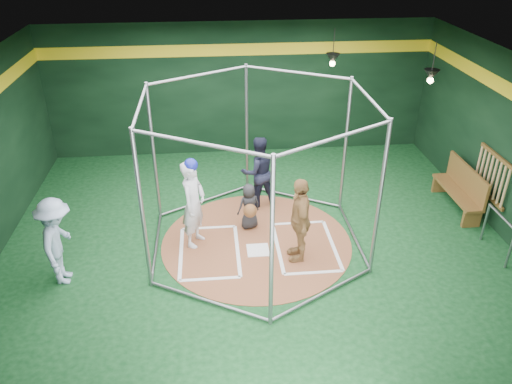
{
  "coord_description": "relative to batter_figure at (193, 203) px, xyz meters",
  "views": [
    {
      "loc": [
        -0.81,
        -8.25,
        5.75
      ],
      "look_at": [
        0.0,
        0.1,
        1.1
      ],
      "focal_mm": 35.0,
      "sensor_mm": 36.0,
      "label": 1
    }
  ],
  "objects": [
    {
      "name": "bystander_blue",
      "position": [
        -2.33,
        -0.93,
        -0.11
      ],
      "size": [
        0.64,
        1.08,
        1.65
      ],
      "primitive_type": "imported",
      "rotation": [
        0.0,
        0.0,
        1.6
      ],
      "color": "#9BB0CE",
      "rests_on": "ground"
    },
    {
      "name": "visitor_leopard",
      "position": [
        1.96,
        -0.66,
        -0.08
      ],
      "size": [
        0.42,
        0.99,
        1.68
      ],
      "primitive_type": "imported",
      "rotation": [
        0.0,
        0.0,
        -1.59
      ],
      "color": "tan",
      "rests_on": "clay_disc"
    },
    {
      "name": "batting_cage",
      "position": [
        1.21,
        -0.09,
        0.57
      ],
      "size": [
        4.05,
        4.67,
        3.0
      ],
      "color": "gray",
      "rests_on": "ground"
    },
    {
      "name": "batter_box_left",
      "position": [
        0.26,
        -0.34,
        -0.92
      ],
      "size": [
        1.17,
        1.77,
        0.01
      ],
      "color": "white",
      "rests_on": "clay_disc"
    },
    {
      "name": "home_plate",
      "position": [
        1.21,
        -0.39,
        -0.91
      ],
      "size": [
        0.43,
        0.43,
        0.01
      ],
      "primitive_type": "cube",
      "color": "white",
      "rests_on": "clay_disc"
    },
    {
      "name": "batter_box_right",
      "position": [
        2.16,
        -0.34,
        -0.92
      ],
      "size": [
        1.17,
        1.77,
        0.01
      ],
      "color": "white",
      "rests_on": "clay_disc"
    },
    {
      "name": "pendant_lamp_near",
      "position": [
        3.41,
        3.51,
        1.81
      ],
      "size": [
        0.34,
        0.34,
        0.9
      ],
      "color": "black",
      "rests_on": "room_shell"
    },
    {
      "name": "clay_disc",
      "position": [
        1.21,
        -0.09,
        -0.93
      ],
      "size": [
        3.8,
        3.8,
        0.01
      ],
      "primitive_type": "cylinder",
      "color": "brown",
      "rests_on": "ground"
    },
    {
      "name": "pendant_lamp_far",
      "position": [
        5.21,
        1.91,
        1.81
      ],
      "size": [
        0.34,
        0.34,
        0.9
      ],
      "color": "black",
      "rests_on": "room_shell"
    },
    {
      "name": "umpire",
      "position": [
        1.39,
        1.42,
        -0.11
      ],
      "size": [
        0.92,
        0.8,
        1.62
      ],
      "primitive_type": "imported",
      "rotation": [
        0.0,
        0.0,
        3.4
      ],
      "color": "black",
      "rests_on": "clay_disc"
    },
    {
      "name": "catcher_figure",
      "position": [
        1.11,
        0.45,
        -0.42
      ],
      "size": [
        0.56,
        0.62,
        0.99
      ],
      "color": "black",
      "rests_on": "clay_disc"
    },
    {
      "name": "bat_rack",
      "position": [
        6.14,
        0.31,
        0.12
      ],
      "size": [
        0.07,
        1.25,
        0.98
      ],
      "color": "brown",
      "rests_on": "room_shell"
    },
    {
      "name": "batter_figure",
      "position": [
        0.0,
        0.0,
        0.0
      ],
      "size": [
        0.65,
        0.77,
        1.85
      ],
      "color": "silver",
      "rests_on": "clay_disc"
    },
    {
      "name": "steel_railing",
      "position": [
        5.76,
        -0.9,
        -0.37
      ],
      "size": [
        0.05,
        0.98,
        0.84
      ],
      "color": "gray",
      "rests_on": "ground"
    },
    {
      "name": "room_shell",
      "position": [
        1.21,
        -0.09,
        0.82
      ],
      "size": [
        10.1,
        9.1,
        3.53
      ],
      "color": "#0B3315",
      "rests_on": "ground"
    },
    {
      "name": "dugout_bench",
      "position": [
        5.84,
        0.82,
        -0.41
      ],
      "size": [
        0.41,
        1.74,
        1.02
      ],
      "color": "brown",
      "rests_on": "ground"
    }
  ]
}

